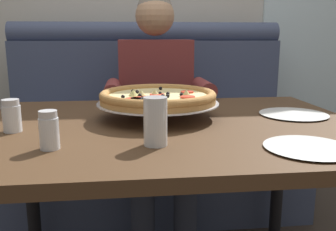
{
  "coord_description": "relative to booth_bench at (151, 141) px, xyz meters",
  "views": [
    {
      "loc": [
        -0.15,
        -1.23,
        1.04
      ],
      "look_at": [
        -0.01,
        0.01,
        0.77
      ],
      "focal_mm": 38.99,
      "sensor_mm": 36.0,
      "label": 1
    }
  ],
  "objects": [
    {
      "name": "shaker_oregano",
      "position": [
        -0.51,
        -1.02,
        0.39
      ],
      "size": [
        0.06,
        0.06,
        0.1
      ],
      "color": "white",
      "rests_on": "dining_table"
    },
    {
      "name": "diner_main",
      "position": [
        0.01,
        -0.27,
        0.31
      ],
      "size": [
        0.54,
        0.64,
        1.27
      ],
      "color": "#2D3342",
      "rests_on": "ground_plane"
    },
    {
      "name": "shaker_parmesan",
      "position": [
        -0.36,
        -1.22,
        0.39
      ],
      "size": [
        0.05,
        0.05,
        0.11
      ],
      "color": "white",
      "rests_on": "dining_table"
    },
    {
      "name": "pizza",
      "position": [
        -0.04,
        -0.88,
        0.42
      ],
      "size": [
        0.45,
        0.45,
        0.11
      ],
      "color": "silver",
      "rests_on": "dining_table"
    },
    {
      "name": "plate_near_right",
      "position": [
        0.49,
        -0.89,
        0.35
      ],
      "size": [
        0.26,
        0.26,
        0.02
      ],
      "color": "white",
      "rests_on": "dining_table"
    },
    {
      "name": "drinking_glass",
      "position": [
        -0.07,
        -1.22,
        0.4
      ],
      "size": [
        0.07,
        0.07,
        0.14
      ],
      "color": "silver",
      "rests_on": "dining_table"
    },
    {
      "name": "booth_bench",
      "position": [
        0.0,
        0.0,
        0.0
      ],
      "size": [
        1.75,
        0.78,
        1.13
      ],
      "color": "#424C6B",
      "rests_on": "ground_plane"
    },
    {
      "name": "plate_near_left",
      "position": [
        0.33,
        -1.3,
        0.35
      ],
      "size": [
        0.24,
        0.24,
        0.02
      ],
      "color": "white",
      "rests_on": "dining_table"
    },
    {
      "name": "dining_table",
      "position": [
        0.0,
        -0.97,
        0.26
      ],
      "size": [
        1.34,
        1.0,
        0.74
      ],
      "color": "#4C331E",
      "rests_on": "ground_plane"
    },
    {
      "name": "patio_chair",
      "position": [
        1.26,
        1.08,
        0.13
      ],
      "size": [
        0.4,
        0.4,
        0.86
      ],
      "color": "black",
      "rests_on": "ground_plane"
    }
  ]
}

